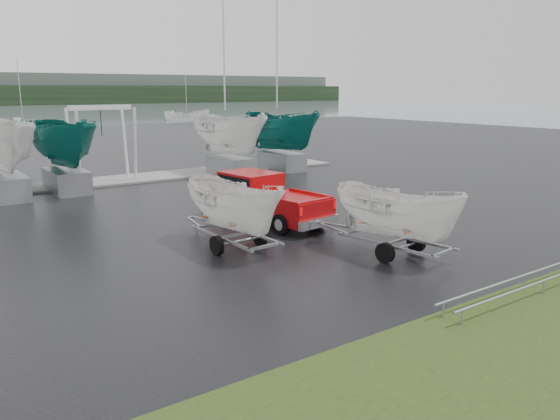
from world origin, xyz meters
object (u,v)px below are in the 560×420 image
Objects in this scene: trailer_hitched at (399,168)px; trailer_parked at (234,161)px; pickup_truck at (262,196)px; boat_hoist at (102,133)px.

trailer_parked reaches higher than trailer_hitched.
boat_hoist reaches higher than pickup_truck.
trailer_parked is at bearing 128.83° from trailer_hitched.
trailer_parked is at bearing -92.28° from boat_hoist.
pickup_truck is at bearing -79.92° from boat_hoist.
boat_hoist is (-2.18, 12.28, 1.72)m from pickup_truck.
trailer_parked is at bearing -143.32° from pickup_truck.
trailer_parked is (-2.78, -2.72, 1.85)m from pickup_truck.
boat_hoist is (-3.02, 18.43, -0.03)m from trailer_hitched.
trailer_parked is 1.25× the size of boat_hoist.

